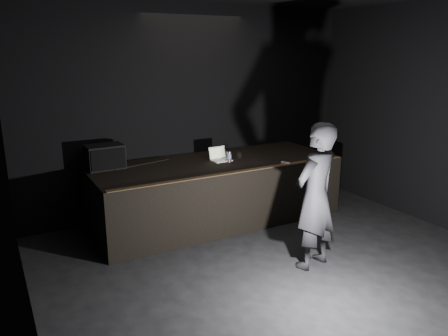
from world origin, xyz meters
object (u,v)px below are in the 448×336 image
beer_can (229,157)px  person (315,197)px  stage_riser (216,191)px  stage_monitor (105,157)px  laptop (220,157)px

beer_can → person: person is taller
stage_riser → stage_monitor: size_ratio=7.17×
laptop → beer_can: 0.20m
stage_riser → laptop: size_ratio=12.53×
stage_riser → stage_monitor: 1.86m
stage_riser → beer_can: (0.17, -0.14, 0.59)m
beer_can → person: size_ratio=0.09×
stage_monitor → beer_can: 1.93m
laptop → beer_can: (0.07, -0.18, 0.03)m
beer_can → person: (0.19, -1.89, -0.14)m
beer_can → person: 1.90m
stage_monitor → person: person is taller
beer_can → person: bearing=-84.3°
stage_monitor → beer_can: bearing=-18.9°
stage_monitor → laptop: size_ratio=1.75×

